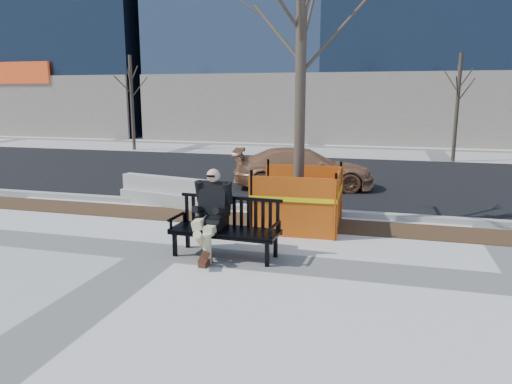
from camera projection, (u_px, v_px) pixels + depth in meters
ground at (161, 252)px, 8.71m from camera, size 120.00×120.00×0.00m
mulch_strip at (211, 217)px, 11.17m from camera, size 40.00×1.20×0.02m
asphalt_street at (273, 175)px, 17.03m from camera, size 60.00×10.40×0.01m
curb at (225, 206)px, 12.06m from camera, size 60.00×0.25×0.12m
bench at (225, 256)px, 8.49m from camera, size 1.99×0.80×1.04m
seated_man at (212, 254)px, 8.62m from camera, size 0.72×1.14×1.55m
tree_fence at (298, 226)px, 10.41m from camera, size 2.77×2.77×6.67m
sedan at (303, 188)px, 14.63m from camera, size 4.46×2.52×1.22m
jersey_barrier_left at (167, 205)px, 12.41m from camera, size 2.66×1.05×0.75m
far_tree_left at (134, 150)px, 24.87m from camera, size 2.42×2.42×5.11m
far_tree_right at (453, 161)px, 20.55m from camera, size 1.92×1.92×4.84m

